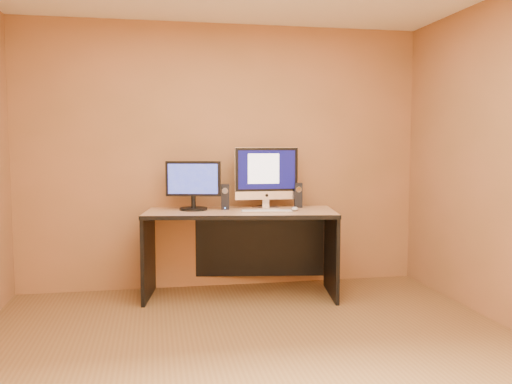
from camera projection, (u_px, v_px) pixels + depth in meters
floor at (264, 362)px, 3.54m from camera, size 4.00×4.00×0.00m
walls at (264, 164)px, 3.43m from camera, size 4.00×4.00×2.60m
desk at (241, 253)px, 5.07m from camera, size 1.84×1.02×0.81m
imac at (267, 177)px, 5.21m from camera, size 0.62×0.24×0.60m
second_monitor at (193, 186)px, 5.06m from camera, size 0.57×0.38×0.46m
speaker_left at (225, 197)px, 5.12m from camera, size 0.09×0.09×0.24m
speaker_right at (298, 195)px, 5.27m from camera, size 0.09×0.09×0.24m
keyboard at (267, 211)px, 4.91m from camera, size 0.48×0.19×0.02m
mouse at (295, 209)px, 5.02m from camera, size 0.10×0.13×0.04m
cable_a at (265, 206)px, 5.35m from camera, size 0.05×0.24×0.01m
cable_b at (258, 206)px, 5.36m from camera, size 0.15×0.14×0.01m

